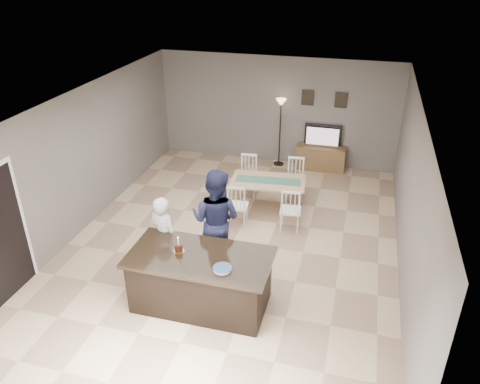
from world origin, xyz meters
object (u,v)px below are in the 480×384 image
(television, at_px, (323,136))
(woman, at_px, (164,237))
(kitchen_island, at_px, (201,280))
(floor_lamp, at_px, (281,114))
(tv_console, at_px, (321,158))
(birthday_cake, at_px, (179,248))
(plate_stack, at_px, (222,269))
(man, at_px, (216,220))
(dining_table, at_px, (268,186))

(television, xyz_separation_m, woman, (-2.02, -5.09, -0.12))
(kitchen_island, bearing_deg, woman, 146.11)
(floor_lamp, bearing_deg, television, 2.70)
(tv_console, relative_size, birthday_cake, 4.73)
(television, bearing_deg, floor_lamp, 2.70)
(plate_stack, bearing_deg, woman, 147.76)
(kitchen_island, relative_size, birthday_cake, 8.47)
(man, distance_m, birthday_cake, 1.03)
(man, distance_m, floor_lamp, 4.58)
(kitchen_island, bearing_deg, tv_console, 77.84)
(television, bearing_deg, woman, 68.36)
(tv_console, xyz_separation_m, man, (-1.28, -4.54, 0.61))
(plate_stack, relative_size, dining_table, 0.15)
(kitchen_island, xyz_separation_m, television, (1.20, 5.64, 0.41))
(birthday_cake, xyz_separation_m, dining_table, (0.71, 3.10, -0.37))
(tv_console, distance_m, dining_table, 2.58)
(birthday_cake, xyz_separation_m, plate_stack, (0.77, -0.27, -0.04))
(kitchen_island, xyz_separation_m, floor_lamp, (0.14, 5.59, 0.88))
(tv_console, bearing_deg, television, 90.00)
(television, bearing_deg, kitchen_island, 77.99)
(birthday_cake, bearing_deg, woman, 132.80)
(man, distance_m, dining_table, 2.18)
(man, bearing_deg, woman, 38.92)
(tv_console, height_order, plate_stack, plate_stack)
(woman, bearing_deg, television, -92.82)
(birthday_cake, bearing_deg, floor_lamp, 85.03)
(television, xyz_separation_m, dining_table, (-0.83, -2.50, -0.27))
(man, relative_size, plate_stack, 6.74)
(woman, relative_size, floor_lamp, 0.86)
(dining_table, bearing_deg, kitchen_island, -102.24)
(birthday_cake, height_order, dining_table, birthday_cake)
(woman, bearing_deg, man, -128.18)
(woman, xyz_separation_m, floor_lamp, (0.96, 5.04, 0.59))
(television, relative_size, plate_stack, 3.37)
(television, distance_m, birthday_cake, 5.81)
(tv_console, xyz_separation_m, dining_table, (-0.83, -2.43, 0.29))
(woman, bearing_deg, plate_stack, 166.58)
(kitchen_island, xyz_separation_m, dining_table, (0.37, 3.14, 0.14))
(plate_stack, distance_m, dining_table, 3.39)
(television, relative_size, woman, 0.62)
(woman, distance_m, birthday_cake, 0.73)
(birthday_cake, xyz_separation_m, floor_lamp, (0.48, 5.55, 0.38))
(plate_stack, relative_size, floor_lamp, 0.16)
(tv_console, height_order, woman, woman)
(television, height_order, plate_stack, television)
(kitchen_island, relative_size, television, 2.35)
(man, xyz_separation_m, birthday_cake, (-0.27, -0.99, 0.05))
(television, height_order, birthday_cake, birthday_cake)
(plate_stack, xyz_separation_m, floor_lamp, (-0.29, 5.82, 0.41))
(tv_console, xyz_separation_m, birthday_cake, (-1.54, -5.53, 0.66))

